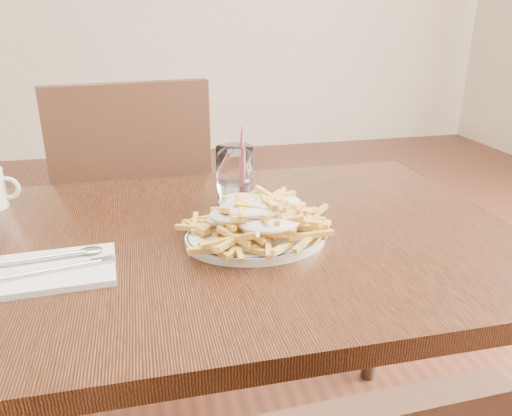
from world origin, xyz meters
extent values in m
cube|color=black|center=(0.00, 0.00, 0.73)|extent=(1.20, 0.80, 0.04)
cylinder|color=black|center=(-0.55, 0.35, 0.35)|extent=(0.05, 0.05, 0.71)
cylinder|color=black|center=(0.55, 0.35, 0.35)|extent=(0.05, 0.05, 0.71)
cube|color=black|center=(-0.20, 0.73, 0.47)|extent=(0.51, 0.51, 0.04)
cube|color=black|center=(-0.17, 0.52, 0.74)|extent=(0.46, 0.11, 0.50)
cylinder|color=black|center=(-0.03, 0.95, 0.22)|extent=(0.04, 0.04, 0.45)
cylinder|color=black|center=(-0.42, 0.89, 0.22)|extent=(0.04, 0.04, 0.45)
cylinder|color=black|center=(0.02, 0.56, 0.22)|extent=(0.04, 0.04, 0.45)
cylinder|color=black|center=(-0.37, 0.51, 0.22)|extent=(0.04, 0.04, 0.45)
torus|color=black|center=(0.06, -0.05, 0.76)|extent=(0.31, 0.31, 0.01)
ellipsoid|color=white|center=(0.06, -0.05, 0.83)|extent=(0.21, 0.17, 0.03)
cube|color=silver|center=(-0.32, -0.10, 0.76)|extent=(0.24, 0.16, 0.01)
cylinder|color=white|center=(0.06, 0.16, 0.82)|extent=(0.08, 0.08, 0.14)
cylinder|color=white|center=(0.06, 0.16, 0.78)|extent=(0.08, 0.08, 0.05)
cylinder|color=#FF6187|center=(0.07, 0.17, 0.85)|extent=(0.02, 0.05, 0.18)
torus|color=white|center=(-0.45, 0.26, 0.79)|extent=(0.06, 0.01, 0.06)
camera|label=1|loc=(-0.14, -0.91, 1.17)|focal=35.00mm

